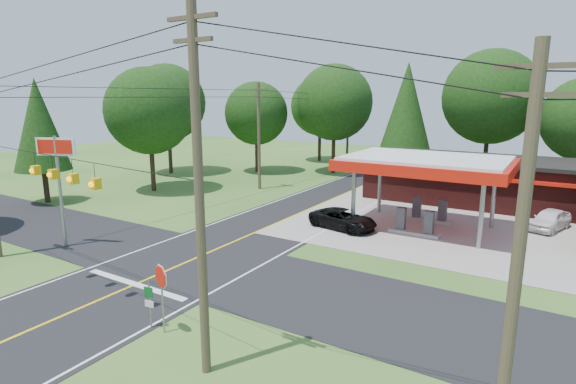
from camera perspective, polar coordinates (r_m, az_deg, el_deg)
The scene contains 17 objects.
ground at distance 25.18m, azimuth -12.46°, elevation -8.60°, with size 120.00×120.00×0.00m, color #326323.
main_highway at distance 25.17m, azimuth -12.47°, elevation -8.58°, with size 8.00×120.00×0.02m, color black.
cross_road at distance 25.17m, azimuth -12.47°, elevation -8.57°, with size 70.00×7.00×0.02m, color black.
lane_center_yellow at distance 25.17m, azimuth -12.47°, elevation -8.55°, with size 0.15×110.00×0.00m, color yellow.
gas_canopy at distance 31.04m, azimuth 17.09°, elevation 3.21°, with size 10.60×7.40×4.88m.
convenience_store at distance 40.86m, azimuth 21.83°, elevation 1.55°, with size 16.40×7.55×3.80m.
utility_pole_near_right at distance 13.65m, azimuth -11.22°, elevation -0.05°, with size 1.80×0.30×11.50m.
utility_pole_far_left at distance 42.74m, azimuth -3.72°, elevation 7.27°, with size 1.80×0.30×10.00m.
utility_pole_right_b at distance 11.82m, azimuth 27.22°, elevation -6.89°, with size 1.80×0.30×10.00m.
utility_pole_north at distance 56.82m, azimuth 7.60°, elevation 7.92°, with size 0.30×0.30×9.50m.
overhead_beacons at distance 20.80m, azimuth -26.83°, elevation 3.71°, with size 17.04×2.04×1.03m.
treeline_backdrop at distance 43.73m, azimuth 10.59°, elevation 10.20°, with size 70.27×51.59×13.30m.
suv_car at distance 30.47m, azimuth 6.99°, elevation -3.45°, with size 4.72×4.72×1.31m, color black.
sedan_car at distance 34.71m, azimuth 30.28°, elevation -3.07°, with size 4.04×4.04×1.38m, color white.
big_stop_sign at distance 28.96m, azimuth -27.24°, elevation 2.97°, with size 2.30×0.98×6.57m.
octagonal_stop_sign at distance 17.53m, azimuth -15.83°, elevation -10.92°, with size 0.90×0.33×2.74m.
route_sign_post at distance 18.38m, azimuth -17.20°, elevation -13.02°, with size 0.40×0.11×1.94m.
Camera 1 is at (16.62, -16.75, 8.77)m, focal length 28.00 mm.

